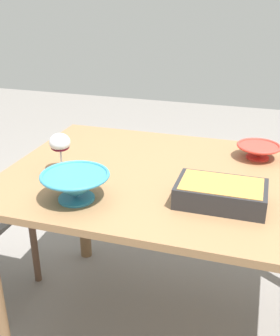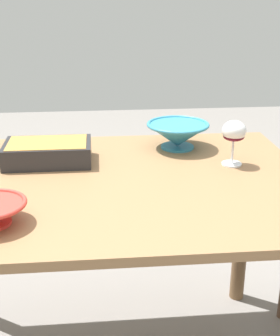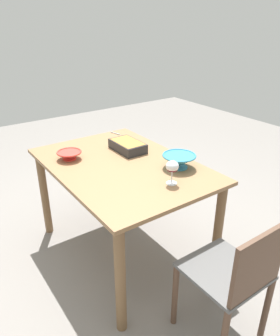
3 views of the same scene
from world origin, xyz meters
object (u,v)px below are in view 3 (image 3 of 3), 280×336
serving_spoon (122,135)px  wine_glass (172,168)px  casserole_dish (128,145)px  mixing_bowl (69,155)px  small_bowl (179,160)px  dining_table (122,178)px  chair (234,278)px

serving_spoon → wine_glass: bearing=166.3°
casserole_dish → mixing_bowl: 0.46m
small_bowl → mixing_bowl: bearing=44.3°
small_bowl → dining_table: bearing=45.7°
small_bowl → chair: bearing=162.6°
casserole_dish → serving_spoon: 0.35m
dining_table → chair: size_ratio=1.61×
casserole_dish → dining_table: bearing=136.8°
chair → casserole_dish: casserole_dish is taller
wine_glass → casserole_dish: (0.63, -0.08, -0.07)m
chair → dining_table: bearing=3.5°
mixing_bowl → small_bowl: 0.80m
serving_spoon → dining_table: bearing=147.1°
small_bowl → serving_spoon: size_ratio=1.15×
casserole_dish → small_bowl: small_bowl is taller
small_bowl → serving_spoon: bearing=-2.4°
dining_table → small_bowl: (-0.29, -0.29, 0.17)m
wine_glass → casserole_dish: 0.64m
chair → small_bowl: (0.73, -0.23, 0.36)m
dining_table → wine_glass: size_ratio=8.52×
dining_table → wine_glass: 0.51m
chair → serving_spoon: 1.57m
mixing_bowl → small_bowl: (-0.58, -0.56, 0.02)m
dining_table → mixing_bowl: (0.29, 0.27, 0.16)m
chair → casserole_dish: (1.20, -0.11, 0.35)m
dining_table → casserole_dish: (0.19, -0.18, 0.16)m
chair → mixing_bowl: 1.39m
casserole_dish → small_bowl: bearing=-166.2°
wine_glass → mixing_bowl: (0.73, 0.37, -0.08)m
dining_table → serving_spoon: bearing=-32.9°
serving_spoon → casserole_dish: bearing=154.6°
wine_glass → small_bowl: bearing=-51.7°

